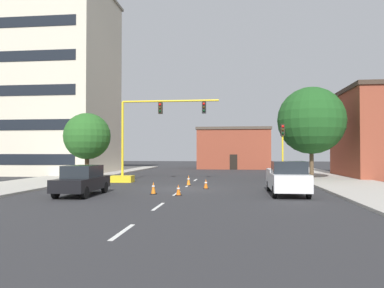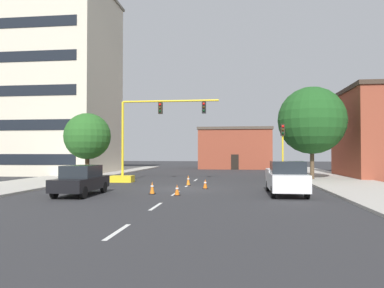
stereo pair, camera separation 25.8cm
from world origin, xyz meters
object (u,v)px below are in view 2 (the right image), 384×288
Objects in this scene: tree_right_mid at (312,120)px; pickup_truck_white at (286,178)px; traffic_cone_roadside_a at (188,180)px; traffic_light_pole_right at (283,140)px; traffic_cone_roadside_c at (205,184)px; traffic_cone_roadside_d at (177,190)px; traffic_cone_roadside_b at (152,188)px; sedan_black_near_left at (81,180)px; tree_left_near at (87,136)px; traffic_signal_gantry at (136,155)px.

tree_right_mid is 12.96m from pickup_truck_white.
traffic_cone_roadside_a is at bearing 140.31° from pickup_truck_white.
traffic_cone_roadside_c is at bearing -137.29° from traffic_light_pole_right.
traffic_cone_roadside_b is at bearing 161.97° from traffic_cone_roadside_d.
traffic_light_pole_right reaches higher than traffic_cone_roadside_a.
pickup_truck_white is 11.99m from sedan_black_near_left.
tree_left_near reaches higher than traffic_cone_roadside_c.
traffic_cone_roadside_c is at bearing -23.97° from tree_left_near.
pickup_truck_white is 7.94m from traffic_cone_roadside_b.
tree_left_near is at bearing 136.01° from traffic_cone_roadside_d.
traffic_cone_roadside_a is (-10.27, -6.20, -4.95)m from tree_right_mid.
traffic_cone_roadside_a is at bearing 91.93° from traffic_cone_roadside_d.
tree_right_mid reaches higher than sedan_black_near_left.
tree_left_near is (-4.15, -0.19, 1.61)m from traffic_signal_gantry.
traffic_signal_gantry is 11.50× the size of traffic_cone_roadside_a.
traffic_cone_roadside_d is at bearing -169.53° from pickup_truck_white.
traffic_cone_roadside_b is (-11.64, -12.26, -4.96)m from tree_right_mid.
traffic_cone_roadside_a is 1.03× the size of traffic_cone_roadside_b.
tree_right_mid is at bearing 44.40° from traffic_cone_roadside_c.
traffic_signal_gantry is 13.95× the size of traffic_cone_roadside_d.
sedan_black_near_left is (-12.69, -10.19, -2.64)m from traffic_light_pole_right.
traffic_cone_roadside_a is at bearing -14.03° from tree_left_near.
tree_right_mid is 17.62m from traffic_cone_roadside_b.
traffic_cone_roadside_a is 6.58m from traffic_cone_roadside_d.
traffic_cone_roadside_b is (3.97, 1.11, -0.51)m from sedan_black_near_left.
traffic_cone_roadside_c is at bearing -135.60° from tree_right_mid.
traffic_cone_roadside_c is (2.86, 3.67, -0.05)m from traffic_cone_roadside_b.
pickup_truck_white is 8.18× the size of traffic_cone_roadside_c.
traffic_light_pole_right reaches higher than pickup_truck_white.
tree_right_mid reaches higher than traffic_cone_roadside_c.
sedan_black_near_left is at bearing -171.56° from pickup_truck_white.
pickup_truck_white reaches higher than traffic_cone_roadside_a.
traffic_light_pole_right is 8.84m from pickup_truck_white.
sedan_black_near_left reaches higher than traffic_cone_roadside_d.
tree_left_near is at bearing 165.97° from traffic_cone_roadside_a.
traffic_cone_roadside_d is at bearing 6.11° from sedan_black_near_left.
traffic_signal_gantry is 5.63m from traffic_cone_roadside_a.
traffic_signal_gantry is at bearing -177.14° from traffic_light_pole_right.
traffic_cone_roadside_d is at bearing -106.91° from traffic_cone_roadside_c.
sedan_black_near_left is 5.78× the size of traffic_cone_roadside_a.
traffic_light_pole_right is 12.97m from traffic_cone_roadside_b.
traffic_cone_roadside_c is (-5.86, -5.41, -3.20)m from traffic_light_pole_right.
traffic_light_pole_right is at bearing 2.78° from tree_left_near.
traffic_signal_gantry is 9.31m from traffic_cone_roadside_b.
tree_left_near is 0.70× the size of tree_right_mid.
tree_right_mid reaches higher than traffic_light_pole_right.
traffic_cone_roadside_b is (3.37, -8.47, -1.87)m from traffic_signal_gantry.
traffic_cone_roadside_a is at bearing 121.93° from traffic_cone_roadside_c.
traffic_signal_gantry is 1.99× the size of sedan_black_near_left.
tree_right_mid is at bearing 11.73° from tree_left_near.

